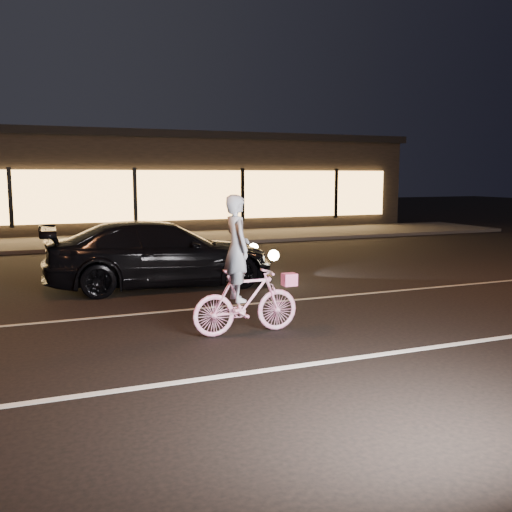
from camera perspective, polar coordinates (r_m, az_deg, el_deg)
name	(u,v)px	position (r m, az deg, el deg)	size (l,w,h in m)	color
ground	(307,330)	(9.04, 5.15, -7.34)	(90.00, 90.00, 0.00)	black
lane_stripe_near	(359,357)	(7.79, 10.25, -9.95)	(60.00, 0.12, 0.01)	silver
lane_stripe_far	(259,303)	(10.80, 0.30, -4.73)	(60.00, 0.10, 0.01)	gray
sidewalk	(145,240)	(21.25, -11.02, 1.60)	(30.00, 4.00, 0.12)	#383533
storefront	(119,181)	(27.01, -13.59, 7.31)	(25.40, 8.42, 4.20)	black
cyclist	(244,285)	(8.60, -1.24, -2.95)	(1.68, 0.58, 2.12)	#FF4097
sedan	(161,254)	(12.50, -9.44, 0.22)	(4.99, 2.17, 1.43)	black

